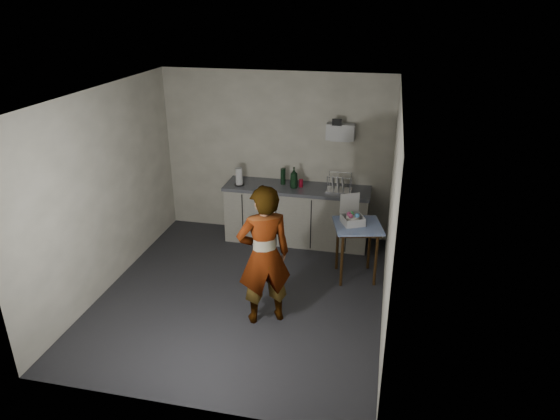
% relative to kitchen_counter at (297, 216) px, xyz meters
% --- Properties ---
extents(ground, '(4.00, 4.00, 0.00)m').
position_rel_kitchen_counter_xyz_m(ground, '(-0.40, -1.70, -0.43)').
color(ground, '#25252A').
rests_on(ground, ground).
extents(wall_back, '(3.60, 0.02, 2.60)m').
position_rel_kitchen_counter_xyz_m(wall_back, '(-0.40, 0.29, 0.87)').
color(wall_back, '#B0AC99').
rests_on(wall_back, ground).
extents(wall_right, '(0.02, 4.00, 2.60)m').
position_rel_kitchen_counter_xyz_m(wall_right, '(1.39, -1.70, 0.87)').
color(wall_right, '#B0AC99').
rests_on(wall_right, ground).
extents(wall_left, '(0.02, 4.00, 2.60)m').
position_rel_kitchen_counter_xyz_m(wall_left, '(-2.19, -1.70, 0.87)').
color(wall_left, '#B0AC99').
rests_on(wall_left, ground).
extents(ceiling, '(3.60, 4.00, 0.01)m').
position_rel_kitchen_counter_xyz_m(ceiling, '(-0.40, -1.70, 2.17)').
color(ceiling, silver).
rests_on(ceiling, wall_back).
extents(kitchen_counter, '(2.24, 0.62, 0.91)m').
position_rel_kitchen_counter_xyz_m(kitchen_counter, '(0.00, 0.00, 0.00)').
color(kitchen_counter, black).
rests_on(kitchen_counter, ground).
extents(wall_shelf, '(0.42, 0.18, 0.37)m').
position_rel_kitchen_counter_xyz_m(wall_shelf, '(0.60, 0.22, 1.32)').
color(wall_shelf, silver).
rests_on(wall_shelf, ground).
extents(side_table, '(0.74, 0.74, 0.80)m').
position_rel_kitchen_counter_xyz_m(side_table, '(1.00, -0.94, 0.27)').
color(side_table, '#37230C').
rests_on(side_table, ground).
extents(standing_man, '(0.75, 0.66, 1.72)m').
position_rel_kitchen_counter_xyz_m(standing_man, '(0.01, -2.16, 0.43)').
color(standing_man, '#B2A593').
rests_on(standing_man, ground).
extents(soap_bottle, '(0.16, 0.16, 0.32)m').
position_rel_kitchen_counter_xyz_m(soap_bottle, '(-0.04, -0.05, 0.65)').
color(soap_bottle, black).
rests_on(soap_bottle, kitchen_counter).
extents(soda_can, '(0.06, 0.06, 0.12)m').
position_rel_kitchen_counter_xyz_m(soda_can, '(0.05, 0.01, 0.54)').
color(soda_can, red).
rests_on(soda_can, kitchen_counter).
extents(dark_bottle, '(0.08, 0.08, 0.26)m').
position_rel_kitchen_counter_xyz_m(dark_bottle, '(-0.24, 0.07, 0.61)').
color(dark_bottle, black).
rests_on(dark_bottle, kitchen_counter).
extents(paper_towel, '(0.15, 0.15, 0.27)m').
position_rel_kitchen_counter_xyz_m(paper_towel, '(-0.89, -0.11, 0.61)').
color(paper_towel, black).
rests_on(paper_towel, kitchen_counter).
extents(dish_rack, '(0.37, 0.28, 0.26)m').
position_rel_kitchen_counter_xyz_m(dish_rack, '(0.64, -0.03, 0.54)').
color(dish_rack, silver).
rests_on(dish_rack, kitchen_counter).
extents(bakery_box, '(0.37, 0.37, 0.38)m').
position_rel_kitchen_counter_xyz_m(bakery_box, '(0.92, -0.90, 0.45)').
color(bakery_box, silver).
rests_on(bakery_box, side_table).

